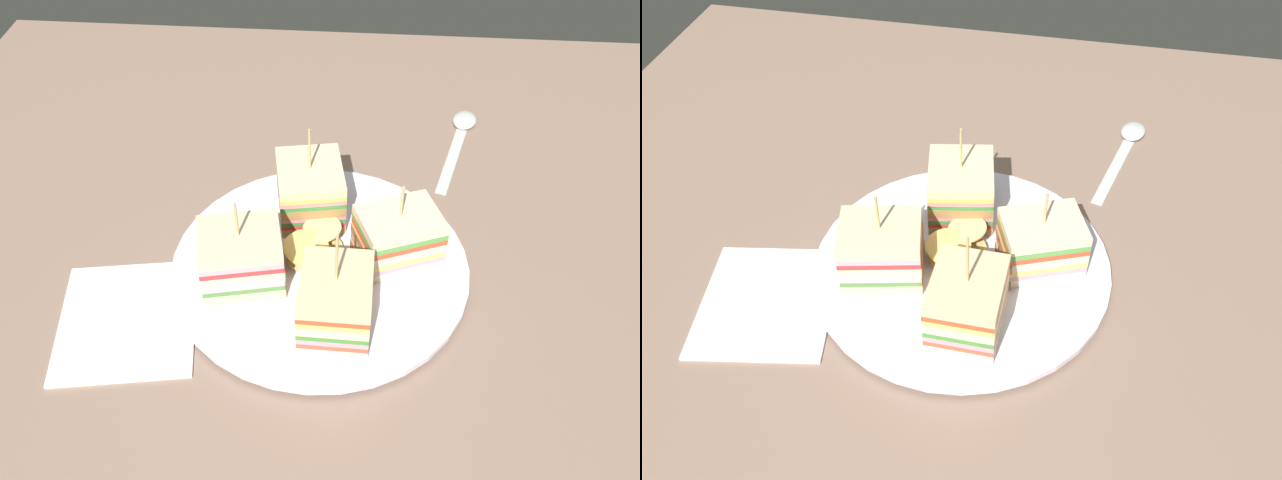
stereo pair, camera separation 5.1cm
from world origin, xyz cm
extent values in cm
cube|color=#866A5A|center=(0.00, 0.00, -0.90)|extent=(94.28, 98.33, 1.80)
cylinder|color=white|center=(0.00, 0.00, 0.27)|extent=(17.20, 17.20, 0.54)
cylinder|color=white|center=(0.00, 0.00, 0.87)|extent=(27.75, 27.75, 0.66)
cube|color=beige|center=(-1.54, 7.10, 1.66)|extent=(7.77, 8.73, 0.90)
cube|color=#9E7242|center=(-0.23, 3.82, 1.66)|extent=(5.11, 2.26, 0.90)
cube|color=pink|center=(-1.54, 7.10, 2.40)|extent=(7.77, 8.73, 0.59)
cube|color=#E7D05D|center=(-1.54, 7.10, 2.99)|extent=(7.77, 8.73, 0.59)
cube|color=beige|center=(-1.54, 7.10, 3.74)|extent=(7.77, 8.73, 0.90)
cube|color=#9E7242|center=(-0.23, 3.82, 3.74)|extent=(5.11, 2.26, 0.90)
cube|color=#D24526|center=(-1.54, 7.10, 4.49)|extent=(7.77, 8.73, 0.59)
cube|color=#53A044|center=(-1.54, 7.10, 5.08)|extent=(7.77, 8.73, 0.59)
cube|color=beige|center=(-1.54, 7.10, 5.83)|extent=(7.77, 8.73, 0.90)
cylinder|color=tan|center=(-1.54, 7.10, 7.98)|extent=(0.24, 0.24, 3.41)
cube|color=beige|center=(-7.10, -1.54, 1.68)|extent=(8.23, 7.46, 0.95)
cube|color=#B2844C|center=(-3.63, -0.89, 1.68)|extent=(1.41, 6.07, 0.95)
cube|color=red|center=(-7.10, -1.54, 2.38)|extent=(8.23, 7.46, 0.46)
cube|color=#398836|center=(-7.10, -1.54, 2.84)|extent=(8.23, 7.46, 0.46)
cube|color=pink|center=(-7.10, -1.54, 3.29)|extent=(8.23, 7.46, 0.46)
cube|color=beige|center=(-7.10, -1.54, 4.00)|extent=(8.23, 7.46, 0.95)
cube|color=#9E7242|center=(-3.63, -0.89, 4.00)|extent=(1.41, 6.07, 0.95)
cube|color=#38843E|center=(-7.10, -1.54, 4.70)|extent=(8.23, 7.46, 0.46)
cube|color=pink|center=(-7.10, -1.54, 5.16)|extent=(8.23, 7.46, 0.46)
cube|color=#E6C85B|center=(-7.10, -1.54, 5.61)|extent=(8.23, 7.46, 0.46)
cube|color=beige|center=(-7.10, -1.54, 6.32)|extent=(8.23, 7.46, 0.95)
cylinder|color=tan|center=(-7.10, -1.54, 8.99)|extent=(0.24, 0.24, 4.40)
cube|color=#D8BC88|center=(2.45, -6.84, 1.76)|extent=(7.31, 8.31, 1.12)
cube|color=#B2844C|center=(1.69, -3.39, 1.76)|extent=(5.71, 1.52, 1.12)
cube|color=#457D37|center=(2.45, -6.84, 2.60)|extent=(7.31, 8.31, 0.55)
cube|color=pink|center=(2.45, -6.84, 3.15)|extent=(7.31, 8.31, 0.55)
cube|color=beige|center=(2.45, -6.84, 3.98)|extent=(7.31, 8.31, 1.12)
cube|color=#B2844C|center=(1.69, -3.39, 3.98)|extent=(5.71, 1.52, 1.12)
cube|color=red|center=(2.45, -6.84, 4.81)|extent=(7.31, 8.31, 0.55)
cube|color=pink|center=(2.45, -6.84, 5.36)|extent=(7.31, 8.31, 0.55)
cube|color=beige|center=(2.45, -6.84, 6.20)|extent=(7.31, 8.31, 1.12)
cylinder|color=tan|center=(2.45, -6.84, 8.54)|extent=(0.24, 0.24, 3.56)
cube|color=beige|center=(7.02, 1.85, 1.69)|extent=(7.31, 6.01, 0.98)
cube|color=#B2844C|center=(3.49, 1.91, 1.69)|extent=(0.39, 5.78, 0.98)
cube|color=#DC482F|center=(7.02, 1.85, 2.45)|extent=(7.31, 6.01, 0.54)
cube|color=pink|center=(7.02, 1.85, 3.00)|extent=(7.31, 6.01, 0.54)
cube|color=#3D832F|center=(7.02, 1.85, 3.54)|extent=(7.31, 6.01, 0.54)
cube|color=beige|center=(7.02, 1.85, 4.30)|extent=(7.31, 6.01, 0.98)
cube|color=#B2844C|center=(3.49, 1.91, 4.30)|extent=(0.39, 5.78, 0.98)
cube|color=#F3C55C|center=(7.02, 1.85, 5.06)|extent=(7.31, 6.01, 0.54)
cube|color=#DC4924|center=(7.02, 1.85, 5.61)|extent=(7.31, 6.01, 0.54)
cube|color=beige|center=(7.02, 1.85, 6.37)|extent=(7.31, 6.01, 0.98)
cylinder|color=tan|center=(7.02, 1.85, 9.31)|extent=(0.24, 0.24, 4.90)
cylinder|color=#E0BD6A|center=(-1.39, 0.37, 1.51)|extent=(5.78, 5.75, 1.00)
cylinder|color=#F1C67E|center=(0.08, -1.42, 2.08)|extent=(3.61, 3.57, 1.06)
cylinder|color=#E0D170|center=(-1.11, -1.50, 2.29)|extent=(3.94, 3.93, 0.54)
cylinder|color=#F0CE7D|center=(-2.47, -0.15, 3.30)|extent=(5.20, 5.19, 0.77)
cylinder|color=#DEBC60|center=(0.02, -1.29, 3.11)|extent=(5.55, 5.56, 0.79)
cube|color=silver|center=(-18.07, 13.49, 0.12)|extent=(12.14, 4.27, 0.25)
ellipsoid|color=silver|center=(-25.47, 15.44, 0.50)|extent=(4.42, 3.65, 1.00)
cube|color=white|center=(7.19, -16.50, 0.25)|extent=(14.92, 13.93, 0.50)
camera|label=1|loc=(42.27, 3.34, 46.43)|focal=37.20mm
camera|label=2|loc=(41.56, 8.41, 46.43)|focal=37.20mm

